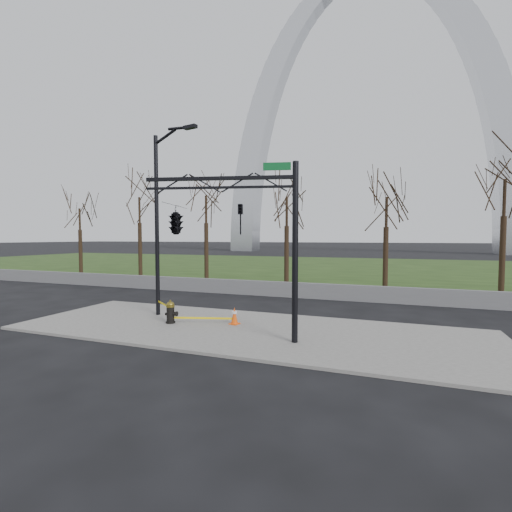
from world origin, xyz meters
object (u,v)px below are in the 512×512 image
(street_light, at_px, (160,211))
(traffic_signal_mast, at_px, (198,220))
(fire_hydrant, at_px, (171,313))
(traffic_cone, at_px, (234,316))

(street_light, height_order, traffic_signal_mast, street_light)
(fire_hydrant, distance_m, traffic_cone, 2.59)
(street_light, bearing_deg, fire_hydrant, -31.49)
(traffic_cone, distance_m, street_light, 5.65)
(fire_hydrant, bearing_deg, traffic_signal_mast, -42.57)
(fire_hydrant, height_order, traffic_cone, fire_hydrant)
(traffic_cone, xyz_separation_m, street_light, (-3.70, 0.40, 4.26))
(fire_hydrant, bearing_deg, street_light, 131.07)
(traffic_cone, bearing_deg, traffic_signal_mast, -97.66)
(street_light, xyz_separation_m, traffic_signal_mast, (3.39, -2.71, -0.55))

